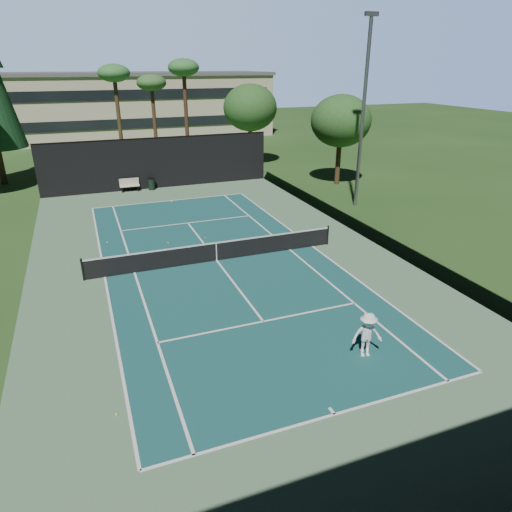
{
  "coord_description": "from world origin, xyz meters",
  "views": [
    {
      "loc": [
        -5.78,
        -20.66,
        9.28
      ],
      "look_at": [
        1.0,
        -3.0,
        1.3
      ],
      "focal_mm": 32.0,
      "sensor_mm": 36.0,
      "label": 1
    }
  ],
  "objects_px": {
    "tennis_net": "(216,251)",
    "park_bench": "(129,185)",
    "player": "(367,335)",
    "tennis_ball_c": "(205,238)",
    "trash_bin": "(151,184)",
    "tennis_ball_a": "(117,414)",
    "tennis_ball_d": "(107,242)",
    "tennis_ball_b": "(168,243)"
  },
  "relations": [
    {
      "from": "player",
      "to": "park_bench",
      "type": "distance_m",
      "value": 25.91
    },
    {
      "from": "tennis_net",
      "to": "tennis_ball_b",
      "type": "xyz_separation_m",
      "value": [
        -1.84,
        3.34,
        -0.52
      ]
    },
    {
      "from": "tennis_ball_b",
      "to": "park_bench",
      "type": "relative_size",
      "value": 0.05
    },
    {
      "from": "tennis_ball_a",
      "to": "park_bench",
      "type": "bearing_deg",
      "value": 82.45
    },
    {
      "from": "park_bench",
      "to": "tennis_ball_b",
      "type": "bearing_deg",
      "value": -87.09
    },
    {
      "from": "tennis_ball_b",
      "to": "player",
      "type": "bearing_deg",
      "value": -71.78
    },
    {
      "from": "tennis_ball_d",
      "to": "tennis_ball_b",
      "type": "bearing_deg",
      "value": -22.11
    },
    {
      "from": "tennis_net",
      "to": "player",
      "type": "relative_size",
      "value": 7.85
    },
    {
      "from": "tennis_ball_a",
      "to": "tennis_ball_d",
      "type": "relative_size",
      "value": 1.01
    },
    {
      "from": "tennis_ball_c",
      "to": "park_bench",
      "type": "relative_size",
      "value": 0.05
    },
    {
      "from": "tennis_ball_d",
      "to": "trash_bin",
      "type": "relative_size",
      "value": 0.08
    },
    {
      "from": "tennis_net",
      "to": "tennis_ball_d",
      "type": "relative_size",
      "value": 171.19
    },
    {
      "from": "park_bench",
      "to": "player",
      "type": "bearing_deg",
      "value": -79.03
    },
    {
      "from": "trash_bin",
      "to": "tennis_ball_d",
      "type": "bearing_deg",
      "value": -111.21
    },
    {
      "from": "tennis_ball_b",
      "to": "tennis_ball_c",
      "type": "bearing_deg",
      "value": 0.86
    },
    {
      "from": "player",
      "to": "tennis_ball_c",
      "type": "xyz_separation_m",
      "value": [
        -2.15,
        13.09,
        -0.79
      ]
    },
    {
      "from": "tennis_net",
      "to": "tennis_ball_c",
      "type": "distance_m",
      "value": 3.43
    },
    {
      "from": "tennis_net",
      "to": "tennis_ball_a",
      "type": "height_order",
      "value": "tennis_net"
    },
    {
      "from": "player",
      "to": "tennis_ball_d",
      "type": "bearing_deg",
      "value": 130.93
    },
    {
      "from": "tennis_ball_c",
      "to": "tennis_ball_a",
      "type": "bearing_deg",
      "value": -115.24
    },
    {
      "from": "tennis_ball_d",
      "to": "park_bench",
      "type": "distance_m",
      "value": 11.38
    },
    {
      "from": "park_bench",
      "to": "tennis_ball_a",
      "type": "bearing_deg",
      "value": -97.55
    },
    {
      "from": "tennis_ball_a",
      "to": "tennis_ball_d",
      "type": "xyz_separation_m",
      "value": [
        0.8,
        14.31,
        -0.0
      ]
    },
    {
      "from": "player",
      "to": "tennis_ball_d",
      "type": "distance_m",
      "value": 16.21
    },
    {
      "from": "tennis_net",
      "to": "trash_bin",
      "type": "xyz_separation_m",
      "value": [
        -0.78,
        15.6,
        -0.08
      ]
    },
    {
      "from": "park_bench",
      "to": "tennis_ball_c",
      "type": "bearing_deg",
      "value": -77.3
    },
    {
      "from": "tennis_net",
      "to": "tennis_ball_c",
      "type": "relative_size",
      "value": 187.46
    },
    {
      "from": "tennis_ball_a",
      "to": "trash_bin",
      "type": "relative_size",
      "value": 0.08
    },
    {
      "from": "park_bench",
      "to": "trash_bin",
      "type": "bearing_deg",
      "value": -4.05
    },
    {
      "from": "park_bench",
      "to": "tennis_net",
      "type": "bearing_deg",
      "value": -81.07
    },
    {
      "from": "tennis_ball_a",
      "to": "tennis_ball_c",
      "type": "distance_m",
      "value": 14.42
    },
    {
      "from": "tennis_ball_c",
      "to": "trash_bin",
      "type": "relative_size",
      "value": 0.07
    },
    {
      "from": "player",
      "to": "tennis_ball_b",
      "type": "height_order",
      "value": "player"
    },
    {
      "from": "tennis_ball_b",
      "to": "tennis_ball_d",
      "type": "relative_size",
      "value": 1.02
    },
    {
      "from": "park_bench",
      "to": "trash_bin",
      "type": "relative_size",
      "value": 1.59
    },
    {
      "from": "tennis_ball_a",
      "to": "tennis_ball_b",
      "type": "height_order",
      "value": "same"
    },
    {
      "from": "tennis_ball_a",
      "to": "tennis_ball_d",
      "type": "distance_m",
      "value": 14.33
    },
    {
      "from": "tennis_net",
      "to": "tennis_ball_c",
      "type": "height_order",
      "value": "tennis_net"
    },
    {
      "from": "tennis_net",
      "to": "park_bench",
      "type": "relative_size",
      "value": 8.6
    },
    {
      "from": "tennis_ball_c",
      "to": "park_bench",
      "type": "xyz_separation_m",
      "value": [
        -2.78,
        12.34,
        0.51
      ]
    },
    {
      "from": "tennis_ball_c",
      "to": "tennis_ball_d",
      "type": "distance_m",
      "value": 5.49
    },
    {
      "from": "tennis_ball_d",
      "to": "player",
      "type": "bearing_deg",
      "value": -62.44
    }
  ]
}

